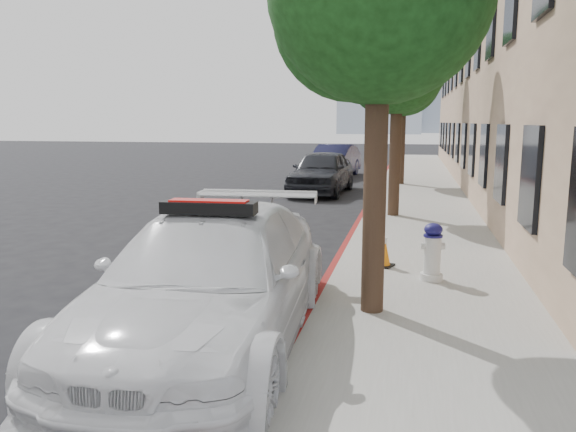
# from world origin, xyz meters

# --- Properties ---
(ground) EXTENTS (120.00, 120.00, 0.00)m
(ground) POSITION_xyz_m (0.00, 0.00, 0.00)
(ground) COLOR black
(ground) RESTS_ON ground
(sidewalk) EXTENTS (3.20, 50.00, 0.15)m
(sidewalk) POSITION_xyz_m (3.60, 10.00, 0.07)
(sidewalk) COLOR gray
(sidewalk) RESTS_ON ground
(curb_strip) EXTENTS (0.12, 50.00, 0.15)m
(curb_strip) POSITION_xyz_m (2.06, 10.00, 0.07)
(curb_strip) COLOR maroon
(curb_strip) RESTS_ON ground
(building) EXTENTS (8.00, 36.00, 10.00)m
(building) POSITION_xyz_m (9.20, 15.00, 5.00)
(building) COLOR #A28268
(building) RESTS_ON ground
(tower_right) EXTENTS (14.00, 14.00, 44.00)m
(tower_right) POSITION_xyz_m (9.00, 135.00, 22.00)
(tower_right) COLOR #9EA8B7
(tower_right) RESTS_ON ground
(tree_mid) EXTENTS (2.77, 2.64, 5.43)m
(tree_mid) POSITION_xyz_m (2.93, 5.99, 4.16)
(tree_mid) COLOR black
(tree_mid) RESTS_ON sidewalk
(tree_far) EXTENTS (3.10, 3.00, 5.81)m
(tree_far) POSITION_xyz_m (2.93, 13.99, 4.39)
(tree_far) COLOR black
(tree_far) RESTS_ON sidewalk
(police_car) EXTENTS (2.59, 5.70, 1.77)m
(police_car) POSITION_xyz_m (1.10, -3.28, 0.81)
(police_car) COLOR white
(police_car) RESTS_ON ground
(parked_car_mid) EXTENTS (2.15, 4.85, 1.62)m
(parked_car_mid) POSITION_xyz_m (0.06, 11.39, 0.81)
(parked_car_mid) COLOR black
(parked_car_mid) RESTS_ON ground
(parked_car_far) EXTENTS (2.24, 4.92, 1.56)m
(parked_car_far) POSITION_xyz_m (-0.36, 17.83, 0.78)
(parked_car_far) COLOR #151635
(parked_car_far) RESTS_ON ground
(fire_hydrant) EXTENTS (0.39, 0.36, 0.92)m
(fire_hydrant) POSITION_xyz_m (3.73, -0.32, 0.60)
(fire_hydrant) COLOR silver
(fire_hydrant) RESTS_ON sidewalk
(traffic_cone) EXTENTS (0.45, 0.45, 0.67)m
(traffic_cone) POSITION_xyz_m (2.91, 0.40, 0.48)
(traffic_cone) COLOR black
(traffic_cone) RESTS_ON sidewalk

